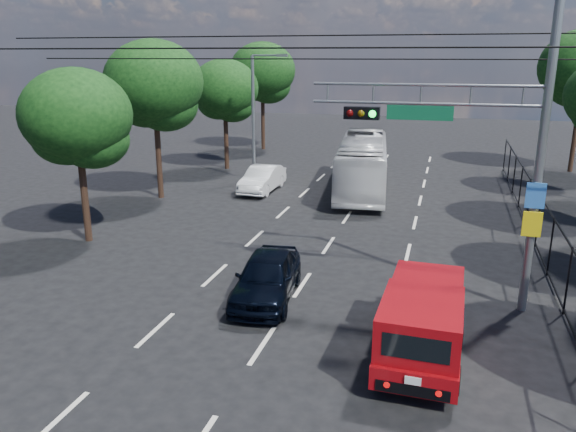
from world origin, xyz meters
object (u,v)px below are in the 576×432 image
(red_pickup, at_px, (423,320))
(white_bus, at_px, (363,164))
(navy_hatchback, at_px, (267,277))
(white_van, at_px, (262,179))
(signal_mast, at_px, (495,125))

(red_pickup, distance_m, white_bus, 17.33)
(navy_hatchback, xyz_separation_m, white_van, (-4.49, 13.04, -0.04))
(white_van, bearing_deg, navy_hatchback, -69.62)
(navy_hatchback, xyz_separation_m, white_bus, (0.60, 14.68, 0.73))
(signal_mast, height_order, white_bus, signal_mast)
(signal_mast, distance_m, navy_hatchback, 7.67)
(red_pickup, bearing_deg, white_van, 120.93)
(white_bus, relative_size, white_van, 2.53)
(signal_mast, height_order, navy_hatchback, signal_mast)
(navy_hatchback, height_order, white_bus, white_bus)
(navy_hatchback, height_order, white_van, navy_hatchback)
(white_bus, bearing_deg, navy_hatchback, -99.10)
(red_pickup, height_order, white_van, red_pickup)
(navy_hatchback, relative_size, white_bus, 0.40)
(red_pickup, height_order, navy_hatchback, red_pickup)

